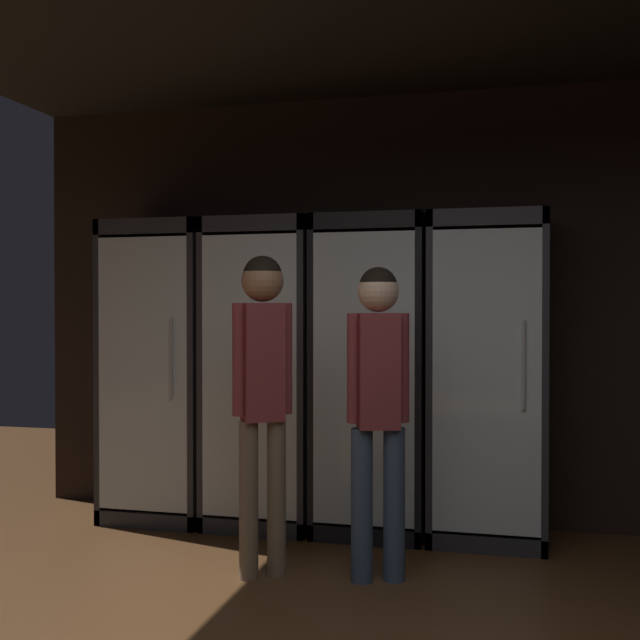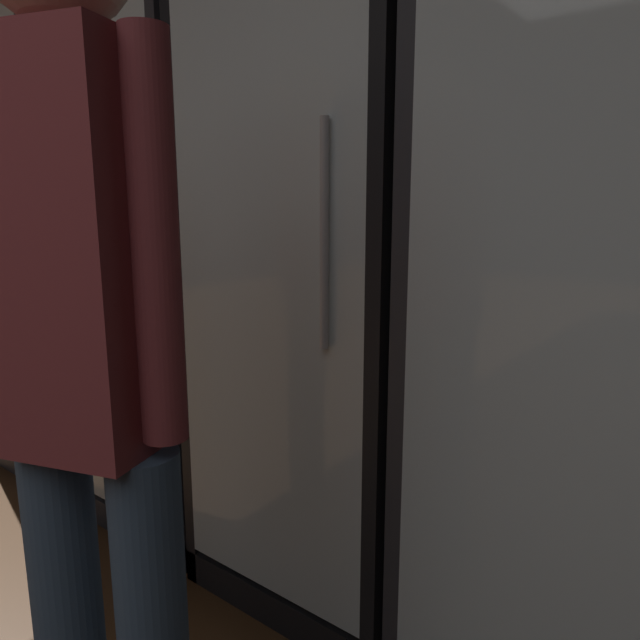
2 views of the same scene
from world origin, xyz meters
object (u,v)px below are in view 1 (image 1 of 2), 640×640
cooler_left (266,376)px  shopper_near (378,390)px  cooler_right (489,381)px  shopper_far (263,372)px  cooler_center (373,379)px  cooler_far_left (165,373)px

cooler_left → shopper_near: size_ratio=1.22×
cooler_right → shopper_far: cooler_right is taller
shopper_far → shopper_near: bearing=8.1°
cooler_left → cooler_right: (1.42, -0.00, 0.00)m
cooler_center → cooler_right: size_ratio=1.00×
cooler_right → shopper_far: (-1.11, -1.00, 0.11)m
cooler_left → cooler_right: bearing=-0.0°
cooler_far_left → shopper_far: size_ratio=1.18×
cooler_left → shopper_far: cooler_left is taller
cooler_left → cooler_center: (0.71, 0.00, -0.00)m
cooler_right → shopper_near: cooler_right is taller
cooler_far_left → shopper_near: size_ratio=1.22×
cooler_center → shopper_near: (0.19, -0.91, 0.02)m
cooler_far_left → cooler_left: (0.71, -0.00, -0.01)m
cooler_left → shopper_near: 1.28m
cooler_far_left → cooler_left: 0.71m
shopper_near → cooler_right: bearing=60.4°
shopper_near → shopper_far: 0.61m
cooler_far_left → shopper_near: bearing=-29.6°
cooler_left → cooler_center: same height
cooler_far_left → cooler_center: bearing=0.0°
cooler_center → shopper_far: (-0.40, -1.00, 0.11)m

